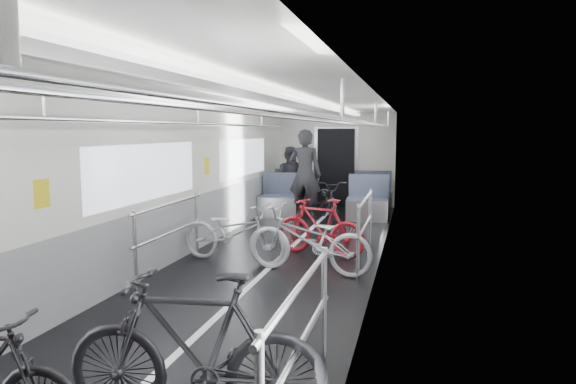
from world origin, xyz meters
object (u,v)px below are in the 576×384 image
Objects in this scene: bike_right_far at (320,227)px; bike_aisle at (328,200)px; person_seated at (290,179)px; bike_right_near at (195,350)px; bike_right_mid at (309,240)px; bike_left_far at (233,232)px; person_standing at (305,175)px.

bike_aisle is (-0.40, 3.17, -0.01)m from bike_right_far.
bike_right_near is at bearing 117.36° from person_seated.
person_seated is (-1.56, 5.32, 0.32)m from bike_right_mid.
bike_left_far is 4.30m from bike_right_near.
bike_right_far is at bearing 174.26° from bike_right_near.
bike_left_far is 0.86× the size of person_standing.
person_standing is at bearing 160.02° from bike_aisle.
bike_right_near is 1.12× the size of person_seated.
bike_left_far is at bearing -42.36° from bike_right_far.
bike_right_near is (1.23, -4.11, 0.08)m from bike_left_far.
bike_left_far is at bearing -121.35° from bike_aisle.
person_seated is at bearing -154.62° from bike_right_mid.
bike_right_mid is (1.21, -0.32, 0.02)m from bike_left_far.
person_seated is (-1.59, 9.11, 0.26)m from bike_right_near.
bike_right_near is at bearing 9.34° from bike_right_mid.
bike_aisle is at bearing -165.14° from bike_right_mid.
bike_right_near is 9.25m from person_seated.
bike_right_mid reaches higher than bike_aisle.
bike_right_near is at bearing -153.94° from bike_left_far.
person_standing reaches higher than bike_right_mid.
person_seated reaches higher than bike_right_far.
person_standing is at bearing 5.58° from bike_left_far.
bike_right_far is at bearing -169.31° from bike_right_mid.
person_standing is 1.26× the size of person_seated.
bike_right_mid is at bearing 173.98° from bike_right_near.
bike_aisle is 1.63m from person_seated.
bike_right_far is (1.18, 0.70, 0.01)m from bike_left_far.
bike_right_mid is at bearing 123.86° from person_seated.
bike_right_mid reaches higher than bike_right_far.
bike_right_near is 1.03× the size of bike_aisle.
bike_right_far is 0.96× the size of person_seated.
bike_right_near is 8.06m from person_standing.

